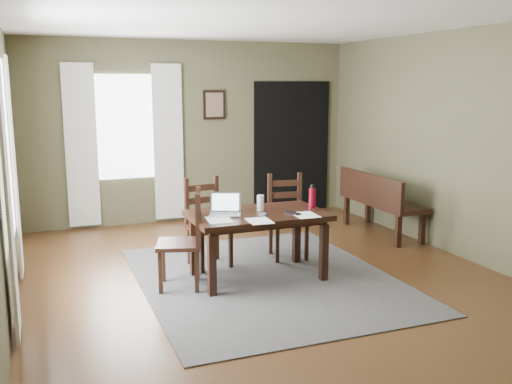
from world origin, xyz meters
name	(u,v)px	position (x,y,z in m)	size (l,w,h in m)	color
ground	(266,280)	(0.00, 0.00, -0.01)	(5.00, 6.00, 0.01)	#492C16
room_shell	(267,110)	(0.00, 0.00, 1.80)	(5.02, 6.02, 2.71)	brown
rug	(266,279)	(0.00, 0.00, 0.01)	(2.60, 3.20, 0.01)	#424242
dining_table	(258,221)	(-0.07, 0.06, 0.64)	(1.43, 0.87, 0.71)	black
chair_end	(184,241)	(-0.87, 0.06, 0.50)	(0.55, 0.55, 1.01)	black
chair_back_left	(207,224)	(-0.44, 0.69, 0.49)	(0.50, 0.50, 1.00)	black
chair_back_right	(287,217)	(0.54, 0.66, 0.49)	(0.50, 0.50, 0.99)	black
bench	(378,198)	(2.14, 1.18, 0.51)	(0.49, 1.52, 0.86)	black
laptop	(225,209)	(-0.41, 0.13, 0.78)	(0.40, 0.36, 0.22)	#B7B7BC
computer_mouse	(263,215)	(-0.07, -0.10, 0.74)	(0.05, 0.09, 0.03)	#3F3F42
tv_remote	(293,213)	(0.25, -0.12, 0.73)	(0.05, 0.19, 0.02)	black
drinking_glass	(260,203)	(0.00, 0.16, 0.81)	(0.08, 0.08, 0.17)	silver
water_bottle	(312,197)	(0.58, 0.08, 0.84)	(0.08, 0.08, 0.25)	#A50C27
paper_a	(219,220)	(-0.55, -0.09, 0.73)	(0.24, 0.32, 0.00)	white
paper_b	(306,215)	(0.35, -0.22, 0.73)	(0.23, 0.30, 0.00)	white
paper_e	(259,221)	(-0.19, -0.29, 0.73)	(0.23, 0.30, 0.00)	white
window_left	(6,153)	(-2.47, 0.20, 1.45)	(0.01, 1.30, 1.70)	white
window_back	(125,127)	(-1.00, 2.97, 1.45)	(1.00, 0.01, 1.50)	white
curtain_left_near	(8,196)	(-2.44, -0.62, 1.20)	(0.03, 0.48, 2.30)	silver
curtain_left_far	(14,168)	(-2.44, 1.02, 1.20)	(0.03, 0.48, 2.30)	silver
curtain_back_left	(81,146)	(-1.62, 2.94, 1.20)	(0.44, 0.03, 2.30)	silver
curtain_back_right	(168,143)	(-0.38, 2.94, 1.20)	(0.44, 0.03, 2.30)	silver
framed_picture	(214,105)	(0.35, 2.97, 1.75)	(0.34, 0.03, 0.44)	black
doorway_back	(292,147)	(1.65, 2.97, 1.05)	(1.30, 0.03, 2.10)	black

